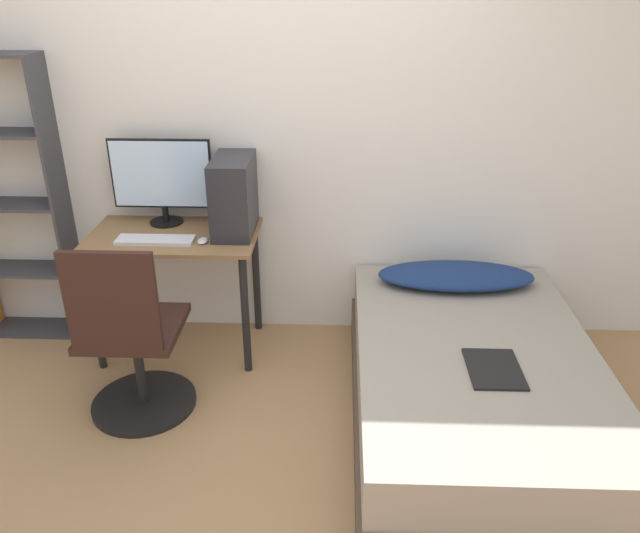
# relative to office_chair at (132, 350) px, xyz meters

# --- Properties ---
(ground_plane) EXTENTS (14.00, 14.00, 0.00)m
(ground_plane) POSITION_rel_office_chair_xyz_m (0.62, -0.57, -0.38)
(ground_plane) COLOR #9E754C
(wall_back) EXTENTS (8.00, 0.05, 2.50)m
(wall_back) POSITION_rel_office_chair_xyz_m (0.62, 0.95, 0.87)
(wall_back) COLOR silver
(wall_back) RESTS_ON ground_plane
(desk) EXTENTS (0.95, 0.57, 0.74)m
(desk) POSITION_rel_office_chair_xyz_m (0.08, 0.64, 0.23)
(desk) COLOR brown
(desk) RESTS_ON ground_plane
(office_chair) EXTENTS (0.54, 0.54, 0.98)m
(office_chair) POSITION_rel_office_chair_xyz_m (0.00, 0.00, 0.00)
(office_chair) COLOR black
(office_chair) RESTS_ON ground_plane
(bed) EXTENTS (1.18, 1.85, 0.44)m
(bed) POSITION_rel_office_chair_xyz_m (1.69, -0.00, -0.16)
(bed) COLOR #4C3D2D
(bed) RESTS_ON ground_plane
(pillow) EXTENTS (0.89, 0.36, 0.11)m
(pillow) POSITION_rel_office_chair_xyz_m (1.69, 0.66, 0.11)
(pillow) COLOR navy
(pillow) RESTS_ON bed
(magazine) EXTENTS (0.24, 0.32, 0.01)m
(magazine) POSITION_rel_office_chair_xyz_m (1.73, -0.20, 0.07)
(magazine) COLOR black
(magazine) RESTS_ON bed
(monitor) EXTENTS (0.58, 0.20, 0.50)m
(monitor) POSITION_rel_office_chair_xyz_m (-0.00, 0.81, 0.63)
(monitor) COLOR black
(monitor) RESTS_ON desk
(keyboard) EXTENTS (0.42, 0.13, 0.02)m
(keyboard) POSITION_rel_office_chair_xyz_m (0.01, 0.52, 0.37)
(keyboard) COLOR silver
(keyboard) RESTS_ON desk
(pc_tower) EXTENTS (0.21, 0.41, 0.43)m
(pc_tower) POSITION_rel_office_chair_xyz_m (0.43, 0.70, 0.57)
(pc_tower) COLOR #232328
(pc_tower) RESTS_ON desk
(mouse) EXTENTS (0.06, 0.09, 0.02)m
(mouse) POSITION_rel_office_chair_xyz_m (0.27, 0.52, 0.37)
(mouse) COLOR silver
(mouse) RESTS_ON desk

